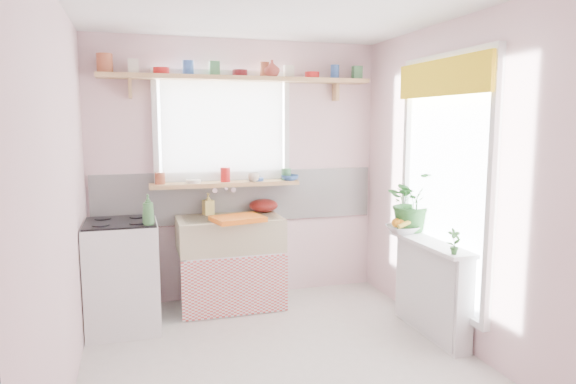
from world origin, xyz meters
name	(u,v)px	position (x,y,z in m)	size (l,w,h in m)	color
room	(330,163)	(0.66, 0.86, 1.37)	(3.20, 3.20, 3.20)	silver
sink_unit	(230,262)	(-0.15, 1.29, 0.43)	(0.95, 0.65, 1.11)	white
cooker	(123,275)	(-1.10, 1.05, 0.46)	(0.58, 0.58, 0.93)	white
radiator_ledge	(432,287)	(1.30, 0.20, 0.40)	(0.22, 0.95, 0.78)	white
windowsill	(225,184)	(-0.15, 1.48, 1.14)	(1.40, 0.22, 0.04)	tan
pine_shelf	(240,79)	(0.00, 1.47, 2.12)	(2.52, 0.24, 0.04)	tan
shelf_crockery	(240,70)	(0.00, 1.47, 2.20)	(2.47, 0.11, 0.12)	#A55133
sill_crockery	(225,176)	(-0.15, 1.48, 1.22)	(1.35, 0.11, 0.12)	#A55133
dish_tray	(238,219)	(-0.11, 1.10, 0.87)	(0.43, 0.32, 0.04)	orange
colander	(264,205)	(0.22, 1.50, 0.91)	(0.28, 0.28, 0.13)	#621410
jade_plant	(412,201)	(1.33, 0.60, 1.04)	(0.47, 0.41, 0.52)	#276127
fruit_bowl	(402,229)	(1.21, 0.54, 0.81)	(0.27, 0.27, 0.07)	silver
herb_pot	(454,242)	(1.21, -0.20, 0.87)	(0.10, 0.07, 0.19)	#2A5D25
soap_bottle_sink	(208,204)	(-0.31, 1.50, 0.95)	(0.09, 0.10, 0.21)	#D5C05E
sill_cup	(254,177)	(0.11, 1.42, 1.20)	(0.11, 0.11, 0.08)	beige
sill_bowl	(290,178)	(0.47, 1.42, 1.19)	(0.17, 0.17, 0.05)	#315A9F
shelf_vase	(272,68)	(0.29, 1.41, 2.22)	(0.15, 0.15, 0.15)	maroon
cooker_bottle	(148,210)	(-0.88, 0.83, 1.04)	(0.09, 0.09, 0.24)	#3C783F
fruit	(403,223)	(1.22, 0.55, 0.87)	(0.20, 0.14, 0.10)	orange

